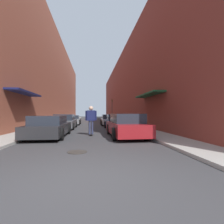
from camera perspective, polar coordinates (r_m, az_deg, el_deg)
The scene contains 14 objects.
ground at distance 25.99m, azimuth -7.05°, elevation -3.56°, with size 122.25×122.25×0.00m, color #38383A.
curb_strip_left at distance 31.83m, azimuth -14.58°, elevation -2.88°, with size 1.80×55.57×0.12m.
curb_strip_right at distance 31.80m, azimuth 0.60°, elevation -2.90°, with size 1.80×55.57×0.12m.
building_row_left at distance 32.85m, azimuth -19.64°, elevation 9.73°, with size 4.90×55.57×14.42m.
building_row_right at distance 32.55m, azimuth 5.71°, elevation 7.17°, with size 4.90×55.57×11.47m.
parked_car_left_0 at distance 10.95m, azimuth -19.76°, elevation -4.55°, with size 2.04×4.75×1.26m.
parked_car_left_1 at distance 16.58m, azimuth -15.13°, elevation -3.12°, with size 1.93×4.52×1.32m.
parked_car_left_2 at distance 22.22m, azimuth -12.98°, elevation -2.59°, with size 2.08×4.03×1.17m.
parked_car_right_0 at distance 10.44m, azimuth 4.62°, elevation -4.49°, with size 1.97×4.73×1.38m.
parked_car_right_1 at distance 15.72m, azimuth 1.22°, elevation -3.29°, with size 1.86×4.29×1.31m.
parked_car_right_2 at distance 20.77m, azimuth -0.92°, elevation -2.64°, with size 1.98×4.15×1.27m.
skateboarder at distance 11.20m, azimuth -6.87°, elevation -1.72°, with size 0.72×0.78×1.86m.
manhole_cover at distance 6.55m, azimuth -11.30°, elevation -12.66°, with size 0.70×0.70×0.02m.
traffic_light at distance 32.35m, azimuth 0.01°, elevation 1.48°, with size 0.16×0.22×3.92m.
Camera 1 is at (0.14, -3.72, 1.39)m, focal length 28.00 mm.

